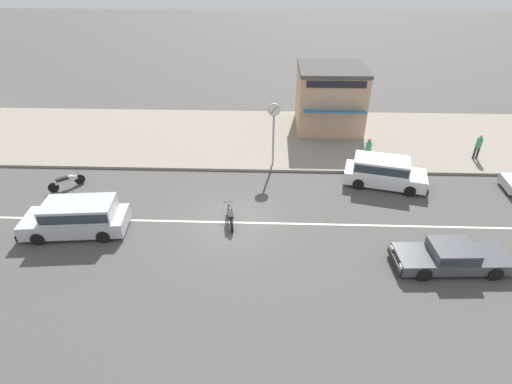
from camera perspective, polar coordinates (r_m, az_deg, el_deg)
name	(u,v)px	position (r m, az deg, el deg)	size (l,w,h in m)	color
ground_plane	(231,222)	(19.40, -3.56, -4.35)	(160.00, 160.00, 0.00)	#4C4947
lane_centre_stripe	(231,222)	(19.40, -3.56, -4.35)	(50.40, 0.14, 0.01)	silver
kerb_strip	(244,137)	(28.26, -1.70, 7.93)	(68.00, 10.00, 0.15)	gray
sedan_dark_grey_0	(451,256)	(18.43, 26.14, -8.23)	(4.76, 1.96, 1.06)	#47494F
minivan_silver_2	(77,216)	(20.09, -24.18, -3.14)	(4.88, 2.32, 1.56)	#B7BABF
minivan_white_4	(383,171)	(23.13, 17.73, 2.87)	(4.75, 2.79, 1.56)	white
motorcycle_0	(67,181)	(24.27, -25.43, 1.44)	(1.54, 1.38, 0.80)	black
motorcycle_2	(230,215)	(19.15, -3.70, -3.35)	(0.63, 1.92, 0.80)	black
street_clock	(274,119)	(23.19, 2.55, 10.37)	(0.71, 0.22, 3.78)	#9E9EA3
pedestrian_mid_kerb	(368,150)	(24.75, 15.72, 5.86)	(0.34, 0.34, 1.68)	#333338
pedestrian_by_shop	(479,145)	(28.11, 29.21, 5.91)	(0.34, 0.34, 1.59)	#333338
shopfront_corner_warung	(330,98)	(29.53, 10.49, 13.12)	(4.62, 5.40, 4.30)	tan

